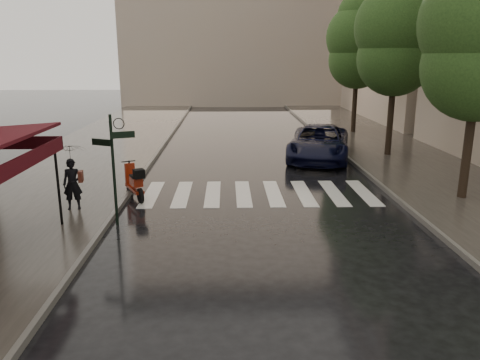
{
  "coord_description": "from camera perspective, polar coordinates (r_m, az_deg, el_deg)",
  "views": [
    {
      "loc": [
        1.89,
        -9.5,
        4.56
      ],
      "look_at": [
        2.24,
        2.52,
        1.4
      ],
      "focal_mm": 35.0,
      "sensor_mm": 36.0,
      "label": 1
    }
  ],
  "objects": [
    {
      "name": "tree_far",
      "position": [
        29.56,
        14.23,
        16.03
      ],
      "size": [
        3.8,
        3.8,
        8.16
      ],
      "color": "black",
      "rests_on": "sidewalk_far"
    },
    {
      "name": "scooter",
      "position": [
        15.85,
        -12.7,
        -0.34
      ],
      "size": [
        0.97,
        1.62,
        1.16
      ],
      "rotation": [
        0.0,
        0.0,
        0.47
      ],
      "color": "black",
      "rests_on": "ground"
    },
    {
      "name": "pedestrian_with_umbrella",
      "position": [
        14.64,
        -19.99,
        2.61
      ],
      "size": [
        1.04,
        1.05,
        2.39
      ],
      "rotation": [
        0.0,
        0.0,
        0.15
      ],
      "color": "black",
      "rests_on": "sidewalk_near"
    },
    {
      "name": "parked_car",
      "position": [
        21.75,
        9.61,
        4.51
      ],
      "size": [
        3.87,
        6.07,
        1.56
      ],
      "primitive_type": "imported",
      "rotation": [
        0.0,
        0.0,
        -0.24
      ],
      "color": "black",
      "rests_on": "ground"
    },
    {
      "name": "curb_far",
      "position": [
        22.65,
        12.61,
        2.95
      ],
      "size": [
        0.12,
        60.0,
        0.16
      ],
      "primitive_type": "cube",
      "color": "#595651",
      "rests_on": "ground"
    },
    {
      "name": "ground",
      "position": [
        10.7,
        -11.89,
        -10.82
      ],
      "size": [
        120.0,
        120.0,
        0.0
      ],
      "primitive_type": "plane",
      "color": "black",
      "rests_on": "ground"
    },
    {
      "name": "sidewalk_near",
      "position": [
        22.87,
        -17.86,
        2.66
      ],
      "size": [
        6.0,
        60.0,
        0.12
      ],
      "primitive_type": "cube",
      "color": "#38332D",
      "rests_on": "ground"
    },
    {
      "name": "signpost",
      "position": [
        13.16,
        -15.19,
        2.25
      ],
      "size": [
        1.17,
        0.29,
        3.1
      ],
      "color": "black",
      "rests_on": "ground"
    },
    {
      "name": "crosswalk",
      "position": [
        16.19,
        2.25,
        -1.62
      ],
      "size": [
        7.85,
        3.2,
        0.01
      ],
      "color": "silver",
      "rests_on": "ground"
    },
    {
      "name": "tree_mid",
      "position": [
        22.83,
        18.62,
        16.59
      ],
      "size": [
        3.8,
        3.8,
        8.34
      ],
      "color": "black",
      "rests_on": "sidewalk_far"
    },
    {
      "name": "curb_near",
      "position": [
        22.21,
        -10.28,
        2.84
      ],
      "size": [
        0.12,
        60.0,
        0.16
      ],
      "primitive_type": "cube",
      "color": "#595651",
      "rests_on": "ground"
    },
    {
      "name": "sidewalk_far",
      "position": [
        23.5,
        19.25,
        2.86
      ],
      "size": [
        5.5,
        60.0,
        0.12
      ],
      "primitive_type": "cube",
      "color": "#38332D",
      "rests_on": "ground"
    }
  ]
}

